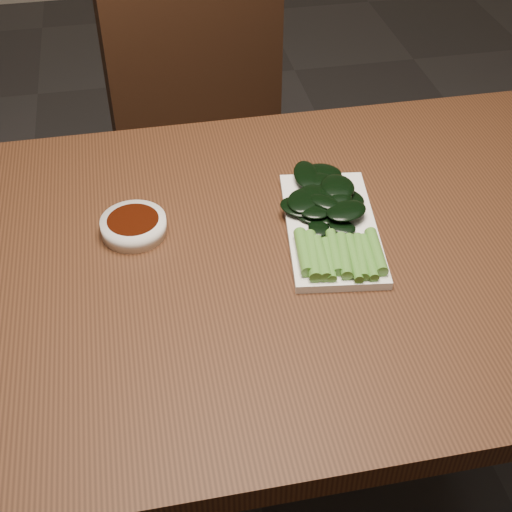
% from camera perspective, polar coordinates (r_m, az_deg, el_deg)
% --- Properties ---
extents(ground, '(6.00, 6.00, 0.00)m').
position_cam_1_polar(ground, '(1.70, 0.33, -18.95)').
color(ground, '#2D2A2A').
rests_on(ground, ground).
extents(table, '(1.40, 0.80, 0.75)m').
position_cam_1_polar(table, '(1.16, 0.46, -2.29)').
color(table, '#412312').
rests_on(table, ground).
extents(chair_far, '(0.58, 0.58, 0.89)m').
position_cam_1_polar(chair_far, '(1.79, -2.49, 7.88)').
color(chair_far, black).
rests_on(chair_far, ground).
extents(sauce_bowl, '(0.10, 0.10, 0.03)m').
position_cam_1_polar(sauce_bowl, '(1.15, -9.76, 2.40)').
color(sauce_bowl, white).
rests_on(sauce_bowl, table).
extents(serving_plate, '(0.18, 0.30, 0.01)m').
position_cam_1_polar(serving_plate, '(1.15, 6.04, 2.27)').
color(serving_plate, white).
rests_on(serving_plate, table).
extents(gai_lan, '(0.17, 0.31, 0.02)m').
position_cam_1_polar(gai_lan, '(1.15, 5.74, 3.59)').
color(gai_lan, '#518E31').
rests_on(gai_lan, serving_plate).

